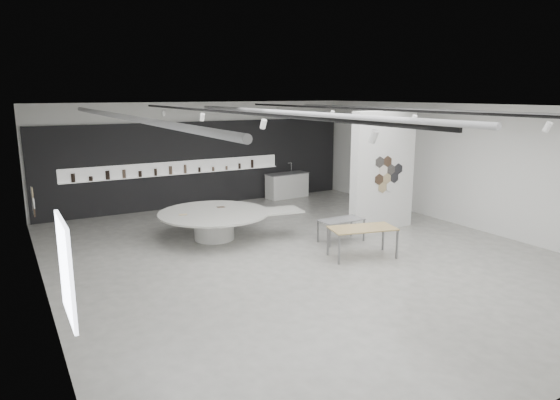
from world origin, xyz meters
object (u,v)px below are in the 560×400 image
partition_column (383,171)px  kitchen_counter (287,185)px  display_island (217,221)px  sample_table_wood (363,230)px  sample_table_stone (341,221)px

partition_column → kitchen_counter: partition_column is taller
partition_column → display_island: bearing=163.1°
sample_table_wood → sample_table_stone: bearing=75.8°
partition_column → kitchen_counter: size_ratio=2.01×
partition_column → display_island: (-4.84, 1.47, -1.28)m
kitchen_counter → sample_table_wood: bearing=-110.6°
display_island → sample_table_wood: display_island is taller
sample_table_stone → partition_column: bearing=15.2°
display_island → partition_column: bearing=-8.9°
sample_table_stone → kitchen_counter: bearing=73.5°
display_island → sample_table_stone: (2.94, -1.99, 0.07)m
partition_column → sample_table_stone: size_ratio=2.83×
partition_column → display_island: 5.22m
partition_column → sample_table_stone: bearing=-164.8°
display_island → sample_table_stone: display_island is taller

